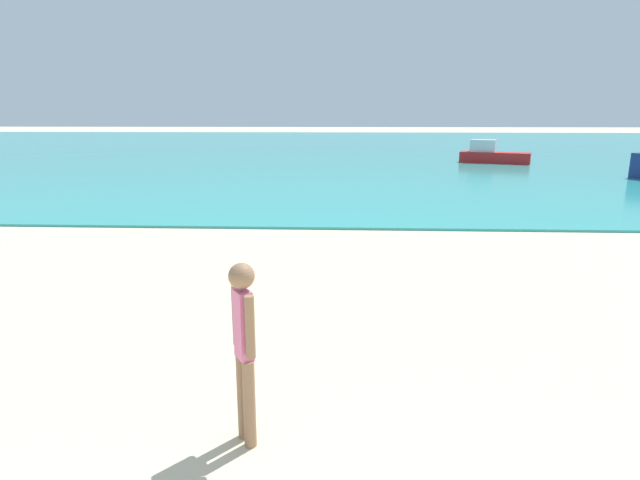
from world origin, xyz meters
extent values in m
cube|color=teal|center=(0.00, 41.58, 0.03)|extent=(160.00, 60.00, 0.06)
cylinder|color=#936B4C|center=(-0.63, 3.72, 0.37)|extent=(0.10, 0.10, 0.75)
cylinder|color=#936B4C|center=(-0.56, 3.61, 0.37)|extent=(0.10, 0.10, 0.75)
cube|color=pink|center=(-0.60, 3.67, 1.03)|extent=(0.18, 0.20, 0.56)
sphere|color=#936B4C|center=(-0.60, 3.67, 1.42)|extent=(0.20, 0.20, 0.20)
cylinder|color=#936B4C|center=(-0.67, 3.78, 1.06)|extent=(0.07, 0.07, 0.50)
cylinder|color=#936B4C|center=(-0.52, 3.55, 1.06)|extent=(0.07, 0.07, 0.50)
cube|color=red|center=(8.10, 27.78, 0.34)|extent=(3.67, 2.31, 0.56)
cube|color=silver|center=(7.51, 28.01, 0.94)|extent=(1.46, 1.19, 0.63)
camera|label=1|loc=(0.17, -0.03, 2.62)|focal=29.01mm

